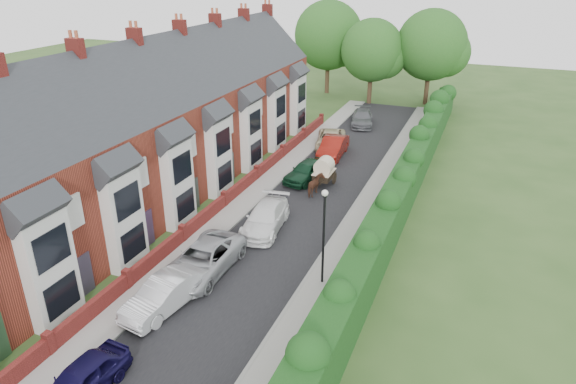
% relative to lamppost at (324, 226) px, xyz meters
% --- Properties ---
extents(ground, '(140.00, 140.00, 0.00)m').
position_rel_lamppost_xyz_m(ground, '(-3.40, -4.00, -3.30)').
color(ground, '#2D4C1E').
rests_on(ground, ground).
extents(road, '(6.00, 58.00, 0.02)m').
position_rel_lamppost_xyz_m(road, '(-3.90, 7.00, -3.29)').
color(road, black).
rests_on(road, ground).
extents(pavement_hedge_side, '(2.20, 58.00, 0.12)m').
position_rel_lamppost_xyz_m(pavement_hedge_side, '(0.20, 7.00, -3.24)').
color(pavement_hedge_side, '#999691').
rests_on(pavement_hedge_side, ground).
extents(pavement_house_side, '(1.70, 58.00, 0.12)m').
position_rel_lamppost_xyz_m(pavement_house_side, '(-7.75, 7.00, -3.24)').
color(pavement_house_side, '#999691').
rests_on(pavement_house_side, ground).
extents(kerb_hedge_side, '(0.18, 58.00, 0.13)m').
position_rel_lamppost_xyz_m(kerb_hedge_side, '(-0.85, 7.00, -3.23)').
color(kerb_hedge_side, gray).
rests_on(kerb_hedge_side, ground).
extents(kerb_house_side, '(0.18, 58.00, 0.13)m').
position_rel_lamppost_xyz_m(kerb_house_side, '(-6.95, 7.00, -3.23)').
color(kerb_house_side, gray).
rests_on(kerb_house_side, ground).
extents(hedge, '(2.10, 58.00, 2.85)m').
position_rel_lamppost_xyz_m(hedge, '(2.00, 7.00, -1.70)').
color(hedge, '#133A12').
rests_on(hedge, ground).
extents(terrace_row, '(9.05, 40.50, 11.50)m').
position_rel_lamppost_xyz_m(terrace_row, '(-14.27, 5.98, 1.18)').
color(terrace_row, maroon).
rests_on(terrace_row, ground).
extents(garden_wall_row, '(0.35, 40.35, 1.10)m').
position_rel_lamppost_xyz_m(garden_wall_row, '(-8.75, 6.00, -2.84)').
color(garden_wall_row, maroon).
rests_on(garden_wall_row, ground).
extents(lamppost, '(0.32, 0.32, 5.16)m').
position_rel_lamppost_xyz_m(lamppost, '(0.00, 0.00, 0.00)').
color(lamppost, black).
rests_on(lamppost, ground).
extents(tree_far_left, '(7.14, 6.80, 9.29)m').
position_rel_lamppost_xyz_m(tree_far_left, '(-6.05, 36.08, 2.41)').
color(tree_far_left, '#332316').
rests_on(tree_far_left, ground).
extents(tree_far_right, '(7.98, 7.60, 10.31)m').
position_rel_lamppost_xyz_m(tree_far_right, '(-0.01, 38.08, 3.02)').
color(tree_far_right, '#332316').
rests_on(tree_far_right, ground).
extents(tree_far_back, '(8.40, 8.00, 10.82)m').
position_rel_lamppost_xyz_m(tree_far_back, '(-11.99, 39.08, 3.32)').
color(tree_far_back, '#332316').
rests_on(tree_far_back, ground).
extents(car_navy, '(1.98, 4.16, 1.37)m').
position_rel_lamppost_xyz_m(car_navy, '(-5.98, -10.20, -2.61)').
color(car_navy, '#0F0B33').
rests_on(car_navy, ground).
extents(car_silver_a, '(2.32, 4.78, 1.51)m').
position_rel_lamppost_xyz_m(car_silver_a, '(-6.15, -4.60, -2.54)').
color(car_silver_a, silver).
rests_on(car_silver_a, ground).
extents(car_silver_b, '(2.59, 5.59, 1.55)m').
position_rel_lamppost_xyz_m(car_silver_b, '(-6.01, -1.33, -2.52)').
color(car_silver_b, '#A6A8AD').
rests_on(car_silver_b, ground).
extents(car_white, '(2.70, 5.33, 1.48)m').
position_rel_lamppost_xyz_m(car_white, '(-5.00, 4.20, -2.56)').
color(car_white, white).
rests_on(car_white, ground).
extents(car_green, '(2.78, 4.77, 1.52)m').
position_rel_lamppost_xyz_m(car_green, '(-5.24, 12.20, -2.53)').
color(car_green, '#0F321D').
rests_on(car_green, ground).
extents(car_red, '(1.99, 4.99, 1.61)m').
position_rel_lamppost_xyz_m(car_red, '(-5.00, 17.80, -2.49)').
color(car_red, maroon).
rests_on(car_red, ground).
extents(car_beige, '(3.53, 5.58, 1.43)m').
position_rel_lamppost_xyz_m(car_beige, '(-5.83, 19.80, -2.58)').
color(car_beige, '#C5B48E').
rests_on(car_beige, ground).
extents(car_grey, '(3.08, 5.25, 1.43)m').
position_rel_lamppost_xyz_m(car_grey, '(-5.00, 27.38, -2.58)').
color(car_grey, '#57595E').
rests_on(car_grey, ground).
extents(horse, '(0.84, 1.73, 1.44)m').
position_rel_lamppost_xyz_m(horse, '(-3.81, 9.97, -2.58)').
color(horse, '#502C1D').
rests_on(horse, ground).
extents(horse_cart, '(1.33, 2.94, 2.12)m').
position_rel_lamppost_xyz_m(horse_cart, '(-3.81, 11.80, -2.09)').
color(horse_cart, black).
rests_on(horse_cart, ground).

